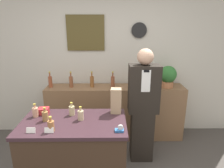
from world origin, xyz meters
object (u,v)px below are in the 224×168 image
object	(u,v)px
paper_bag	(116,101)
potted_plant	(168,76)
shopkeeper	(143,107)
tape_dispenser	(120,129)

from	to	relation	value
paper_bag	potted_plant	bearing A→B (deg)	46.92
shopkeeper	tape_dispenser	bearing A→B (deg)	-114.64
paper_bag	tape_dispenser	distance (m)	0.46
potted_plant	shopkeeper	bearing A→B (deg)	-130.18
shopkeeper	paper_bag	distance (m)	0.59
paper_bag	tape_dispenser	world-z (taller)	paper_bag
potted_plant	paper_bag	size ratio (longest dim) A/B	1.17
paper_bag	tape_dispenser	xyz separation A→B (m)	(0.02, -0.44, -0.13)
shopkeeper	tape_dispenser	xyz separation A→B (m)	(-0.37, -0.81, 0.12)
shopkeeper	potted_plant	world-z (taller)	shopkeeper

